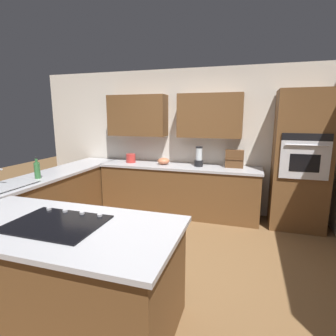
{
  "coord_description": "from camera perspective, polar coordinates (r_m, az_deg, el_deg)",
  "views": [
    {
      "loc": [
        -1.07,
        2.75,
        1.79
      ],
      "look_at": [
        0.08,
        -1.0,
        0.99
      ],
      "focal_mm": 28.24,
      "sensor_mm": 36.0,
      "label": 1
    }
  ],
  "objects": [
    {
      "name": "island_top",
      "position": [
        2.42,
        -22.95,
        -11.54
      ],
      "size": [
        2.06,
        1.0,
        0.04
      ],
      "primitive_type": "cube",
      "color": "#B2B2B7",
      "rests_on": "island_base"
    },
    {
      "name": "dish_soap_bottle",
      "position": [
        4.16,
        -26.4,
        -0.34
      ],
      "size": [
        0.08,
        0.08,
        0.31
      ],
      "color": "#336B38",
      "rests_on": "countertop_side"
    },
    {
      "name": "lower_cabinets_side",
      "position": [
        4.59,
        -23.12,
        -6.71
      ],
      "size": [
        0.6,
        2.9,
        0.86
      ],
      "primitive_type": "cube",
      "color": "brown",
      "rests_on": "ground"
    },
    {
      "name": "mixing_bowl",
      "position": [
        4.81,
        -0.98,
        1.51
      ],
      "size": [
        0.22,
        0.22,
        0.12
      ],
      "primitive_type": "ellipsoid",
      "color": "#CC724C",
      "rests_on": "countertop_back"
    },
    {
      "name": "spice_rack",
      "position": [
        4.62,
        14.15,
        1.93
      ],
      "size": [
        0.3,
        0.11,
        0.31
      ],
      "color": "brown",
      "rests_on": "countertop_back"
    },
    {
      "name": "island_base",
      "position": [
        2.62,
        -22.14,
        -20.66
      ],
      "size": [
        1.98,
        0.92,
        0.86
      ],
      "primitive_type": "cube",
      "color": "brown",
      "rests_on": "ground"
    },
    {
      "name": "sink_unit",
      "position": [
        3.9,
        -31.7,
        -3.18
      ],
      "size": [
        0.46,
        0.7,
        0.23
      ],
      "color": "#515456",
      "rests_on": "countertop_side"
    },
    {
      "name": "wall_oven",
      "position": [
        4.59,
        26.66,
        1.36
      ],
      "size": [
        0.8,
        0.66,
        2.16
      ],
      "color": "brown",
      "rests_on": "ground"
    },
    {
      "name": "wall_back",
      "position": [
        4.94,
        3.71,
        7.18
      ],
      "size": [
        6.0,
        0.44,
        2.6
      ],
      "color": "silver",
      "rests_on": "ground"
    },
    {
      "name": "countertop_side",
      "position": [
        4.48,
        -23.57,
        -1.22
      ],
      "size": [
        0.64,
        2.94,
        0.04
      ],
      "primitive_type": "cube",
      "color": "#B2B2B7",
      "rests_on": "lower_cabinets_side"
    },
    {
      "name": "lower_cabinets_back",
      "position": [
        4.82,
        2.34,
        -4.95
      ],
      "size": [
        2.8,
        0.6,
        0.86
      ],
      "primitive_type": "cube",
      "color": "brown",
      "rests_on": "ground"
    },
    {
      "name": "cooktop",
      "position": [
        2.41,
        -22.91,
        -10.89
      ],
      "size": [
        0.76,
        0.56,
        0.03
      ],
      "color": "black",
      "rests_on": "island_top"
    },
    {
      "name": "countertop_back",
      "position": [
        4.71,
        2.39,
        0.31
      ],
      "size": [
        2.84,
        0.64,
        0.04
      ],
      "primitive_type": "cube",
      "color": "#B2B2B7",
      "rests_on": "lower_cabinets_back"
    },
    {
      "name": "ground_plane",
      "position": [
        3.45,
        -3.78,
        -19.78
      ],
      "size": [
        14.0,
        14.0,
        0.0
      ],
      "primitive_type": "plane",
      "color": "brown"
    },
    {
      "name": "blender",
      "position": [
        4.63,
        6.69,
        2.19
      ],
      "size": [
        0.15,
        0.15,
        0.35
      ],
      "color": "black",
      "rests_on": "countertop_back"
    },
    {
      "name": "kettle",
      "position": [
        5.04,
        -8.03,
        2.1
      ],
      "size": [
        0.18,
        0.18,
        0.16
      ],
      "primitive_type": "cylinder",
      "color": "red",
      "rests_on": "countertop_back"
    }
  ]
}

